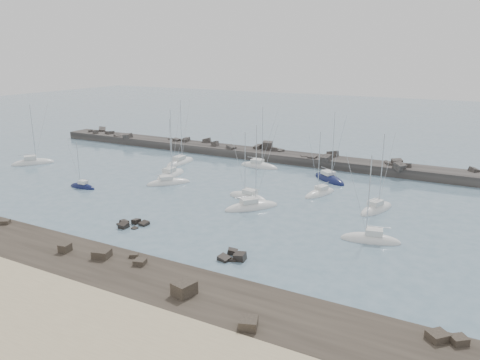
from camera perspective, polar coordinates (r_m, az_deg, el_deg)
name	(u,v)px	position (r m, az deg, el deg)	size (l,w,h in m)	color
ground	(192,212)	(71.31, -5.85, -3.85)	(400.00, 400.00, 0.00)	slate
rock_shelf	(79,268)	(56.20, -19.02, -10.10)	(140.00, 12.00, 2.05)	#2C251E
rock_cluster_near	(131,225)	(67.06, -13.11, -5.37)	(4.10, 3.65, 1.58)	black
rock_cluster_far	(234,258)	(55.42, -0.79, -9.46)	(3.22, 3.45, 1.56)	black
breakwater	(261,157)	(106.38, 2.57, 2.84)	(115.00, 7.80, 5.12)	#2D2B28
sailboat_0	(33,163)	(110.09, -23.93, 1.87)	(7.33, 8.48, 13.79)	white
sailboat_1	(180,163)	(101.98, -7.30, 2.09)	(3.13, 9.40, 14.71)	white
sailboat_2	(82,187)	(87.74, -18.66, -0.81)	(5.52, 1.85, 8.91)	#0E153D
sailboat_3	(171,175)	(91.82, -8.46, 0.56)	(3.38, 8.93, 13.92)	white
sailboat_4	(259,166)	(98.07, 2.33, 1.66)	(8.65, 2.81, 13.60)	white
sailboat_5	(248,198)	(77.07, 0.98, -2.17)	(7.80, 3.52, 12.04)	white
sailboat_6	(320,194)	(80.46, 9.71, -1.64)	(4.53, 7.73, 11.73)	white
sailboat_7	(251,207)	(72.39, 1.40, -3.36)	(7.75, 8.54, 13.95)	white
sailboat_8	(329,179)	(89.59, 10.81, 0.07)	(8.66, 7.56, 13.97)	#0E153D
sailboat_9	(371,240)	(62.49, 15.64, -7.06)	(7.92, 3.92, 12.23)	white
sailboat_10	(376,210)	(74.35, 16.27, -3.47)	(4.83, 8.34, 12.75)	white
sailboat_13	(168,183)	(86.58, -8.73, -0.38)	(7.19, 7.73, 12.74)	white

